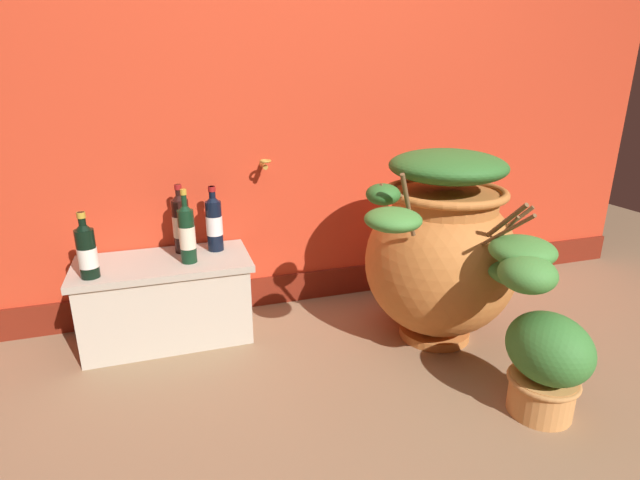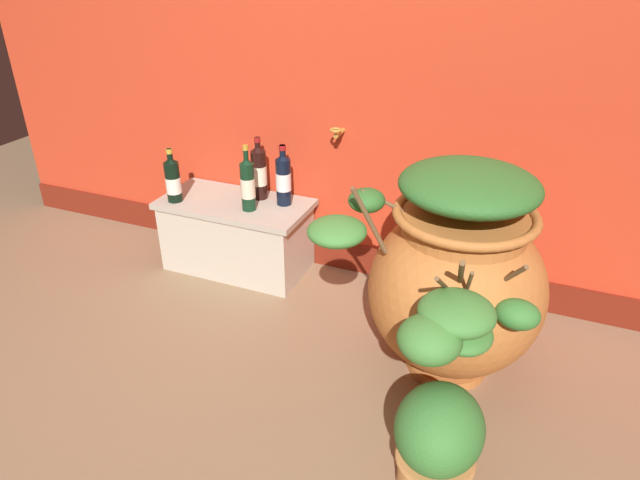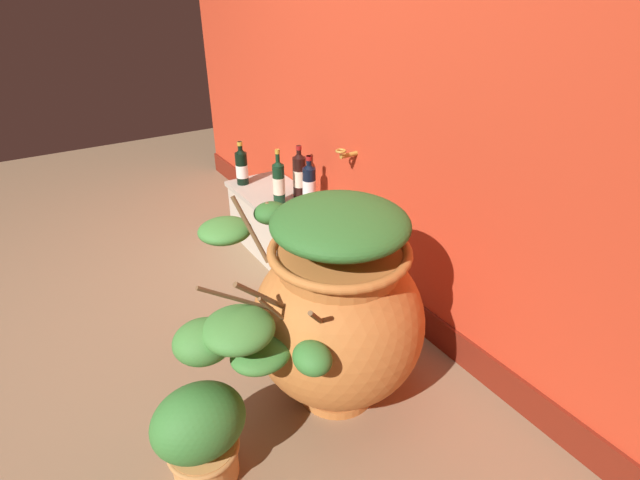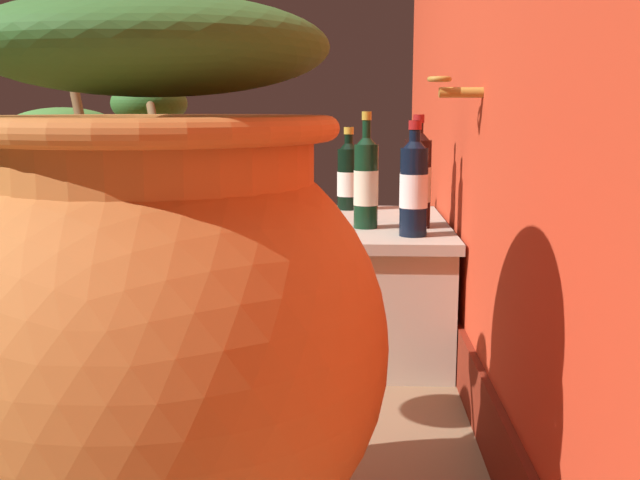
% 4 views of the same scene
% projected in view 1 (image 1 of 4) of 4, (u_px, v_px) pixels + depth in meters
% --- Properties ---
extents(ground_plane, '(7.00, 7.00, 0.00)m').
position_uv_depth(ground_plane, '(361.00, 433.00, 1.70)').
color(ground_plane, '#896B4C').
extents(back_wall, '(4.40, 0.33, 2.60)m').
position_uv_depth(back_wall, '(273.00, 51.00, 2.37)').
color(back_wall, red).
rests_on(back_wall, ground_plane).
extents(terracotta_urn, '(0.83, 0.98, 0.88)m').
position_uv_depth(terracotta_urn, '(443.00, 250.00, 2.18)').
color(terracotta_urn, '#C17033').
rests_on(terracotta_urn, ground_plane).
extents(stone_ledge, '(0.77, 0.39, 0.39)m').
position_uv_depth(stone_ledge, '(166.00, 297.00, 2.27)').
color(stone_ledge, beige).
rests_on(stone_ledge, ground_plane).
extents(wine_bottle_left, '(0.08, 0.08, 0.32)m').
position_uv_depth(wine_bottle_left, '(181.00, 222.00, 2.28)').
color(wine_bottle_left, black).
rests_on(wine_bottle_left, stone_ledge).
extents(wine_bottle_middle, '(0.08, 0.08, 0.28)m').
position_uv_depth(wine_bottle_middle, '(87.00, 250.00, 1.99)').
color(wine_bottle_middle, black).
rests_on(wine_bottle_middle, stone_ledge).
extents(wine_bottle_right, '(0.07, 0.07, 0.33)m').
position_uv_depth(wine_bottle_right, '(187.00, 233.00, 2.15)').
color(wine_bottle_right, black).
rests_on(wine_bottle_right, stone_ledge).
extents(wine_bottle_back, '(0.08, 0.08, 0.31)m').
position_uv_depth(wine_bottle_back, '(214.00, 222.00, 2.30)').
color(wine_bottle_back, black).
rests_on(wine_bottle_back, stone_ledge).
extents(potted_shrub, '(0.27, 0.32, 0.39)m').
position_uv_depth(potted_shrub, '(547.00, 361.00, 1.74)').
color(potted_shrub, '#D68E4C').
rests_on(potted_shrub, ground_plane).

